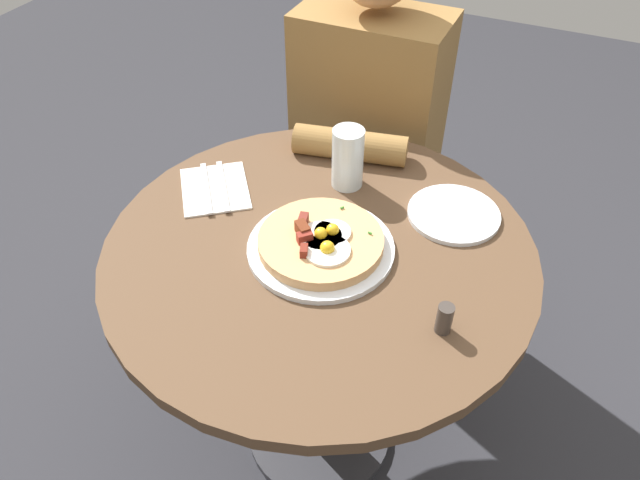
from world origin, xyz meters
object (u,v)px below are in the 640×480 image
pizza_plate (321,248)px  fork (223,186)px  person_seated (366,159)px  dining_table (319,301)px  water_glass (348,158)px  salt_shaker (353,149)px  pepper_shaker (444,319)px  bread_plate (454,214)px  breakfast_pizza (321,241)px  knife (206,188)px

pizza_plate → fork: (-0.27, 0.09, 0.00)m
person_seated → dining_table: bearing=-78.5°
water_glass → salt_shaker: 0.10m
pizza_plate → pepper_shaker: pepper_shaker is taller
dining_table → pepper_shaker: pepper_shaker is taller
person_seated → bread_plate: 0.54m
dining_table → breakfast_pizza: bearing=-53.4°
breakfast_pizza → pizza_plate: bearing=126.5°
dining_table → salt_shaker: 0.36m
bread_plate → person_seated: bearing=131.1°
dining_table → breakfast_pizza: (0.01, -0.01, 0.19)m
pizza_plate → salt_shaker: 0.32m
knife → salt_shaker: size_ratio=3.16×
dining_table → pepper_shaker: 0.35m
knife → breakfast_pizza: bearing=-140.0°
bread_plate → salt_shaker: size_ratio=3.33×
dining_table → pizza_plate: 0.17m
pizza_plate → breakfast_pizza: breakfast_pizza is taller
fork → knife: 0.04m
salt_shaker → bread_plate: bearing=-20.8°
bread_plate → fork: 0.49m
pizza_plate → breakfast_pizza: 0.02m
breakfast_pizza → bread_plate: size_ratio=1.27×
bread_plate → water_glass: (-0.24, 0.01, 0.06)m
dining_table → fork: 0.33m
dining_table → bread_plate: 0.34m
salt_shaker → fork: bearing=-134.3°
salt_shaker → dining_table: bearing=-80.0°
dining_table → person_seated: size_ratio=0.75×
bread_plate → pepper_shaker: 0.31m
fork → water_glass: 0.28m
bread_plate → water_glass: size_ratio=1.40×
bread_plate → fork: bread_plate is taller
pizza_plate → bread_plate: 0.29m
water_glass → person_seated: bearing=103.6°
fork → pizza_plate: bearing=-145.4°
bread_plate → salt_shaker: bearing=159.2°
pizza_plate → fork: bearing=161.9°
bread_plate → knife: (-0.51, -0.14, 0.00)m
fork → water_glass: size_ratio=1.33×
water_glass → salt_shaker: (-0.02, 0.09, -0.04)m
pizza_plate → fork: 0.29m
fork → knife: size_ratio=1.00×
bread_plate → water_glass: bearing=177.8°
breakfast_pizza → knife: breakfast_pizza is taller
person_seated → knife: bearing=-108.7°
knife → water_glass: bearing=-98.1°
fork → salt_shaker: salt_shaker is taller
dining_table → knife: size_ratio=4.70×
breakfast_pizza → salt_shaker: size_ratio=4.23×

